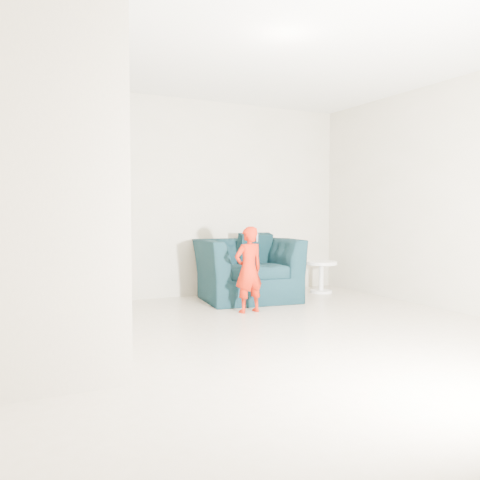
{
  "coord_description": "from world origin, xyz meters",
  "views": [
    {
      "loc": [
        -2.35,
        -3.81,
        1.15
      ],
      "look_at": [
        0.15,
        1.2,
        0.85
      ],
      "focal_mm": 38.0,
      "sensor_mm": 36.0,
      "label": 1
    }
  ],
  "objects_px": {
    "toddler": "(249,270)",
    "armchair": "(247,270)",
    "side_table": "(321,272)",
    "staircase": "(36,238)"
  },
  "relations": [
    {
      "from": "toddler",
      "to": "armchair",
      "type": "bearing_deg",
      "value": -122.87
    },
    {
      "from": "armchair",
      "to": "toddler",
      "type": "bearing_deg",
      "value": -108.86
    },
    {
      "from": "armchair",
      "to": "side_table",
      "type": "bearing_deg",
      "value": 11.17
    },
    {
      "from": "toddler",
      "to": "staircase",
      "type": "height_order",
      "value": "staircase"
    },
    {
      "from": "toddler",
      "to": "side_table",
      "type": "distance_m",
      "value": 1.82
    },
    {
      "from": "armchair",
      "to": "staircase",
      "type": "height_order",
      "value": "staircase"
    },
    {
      "from": "staircase",
      "to": "side_table",
      "type": "bearing_deg",
      "value": 22.4
    },
    {
      "from": "toddler",
      "to": "staircase",
      "type": "xyz_separation_m",
      "value": [
        -2.34,
        -0.8,
        0.45
      ]
    },
    {
      "from": "side_table",
      "to": "staircase",
      "type": "distance_m",
      "value": 4.32
    },
    {
      "from": "armchair",
      "to": "staircase",
      "type": "xyz_separation_m",
      "value": [
        -2.71,
        -1.55,
        0.54
      ]
    }
  ]
}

